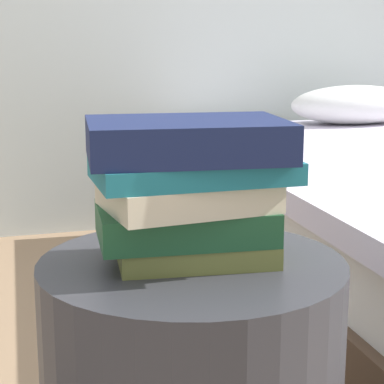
{
  "coord_description": "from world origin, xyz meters",
  "views": [
    {
      "loc": [
        -0.28,
        -0.94,
        0.8
      ],
      "look_at": [
        0.0,
        0.0,
        0.59
      ],
      "focal_mm": 65.25,
      "sensor_mm": 36.0,
      "label": 1
    }
  ],
  "objects_px": {
    "book_cream": "(188,194)",
    "book_navy": "(187,139)",
    "book_forest": "(185,223)",
    "book_teal": "(196,170)",
    "book_olive": "(194,248)"
  },
  "relations": [
    {
      "from": "book_olive",
      "to": "book_navy",
      "type": "height_order",
      "value": "book_navy"
    },
    {
      "from": "book_forest",
      "to": "book_navy",
      "type": "height_order",
      "value": "book_navy"
    },
    {
      "from": "book_cream",
      "to": "book_teal",
      "type": "bearing_deg",
      "value": -30.53
    },
    {
      "from": "book_teal",
      "to": "book_navy",
      "type": "xyz_separation_m",
      "value": [
        -0.01,
        0.01,
        0.04
      ]
    },
    {
      "from": "book_forest",
      "to": "book_cream",
      "type": "bearing_deg",
      "value": -79.96
    },
    {
      "from": "book_navy",
      "to": "book_forest",
      "type": "bearing_deg",
      "value": 100.64
    },
    {
      "from": "book_cream",
      "to": "book_navy",
      "type": "relative_size",
      "value": 0.82
    },
    {
      "from": "book_forest",
      "to": "book_teal",
      "type": "height_order",
      "value": "book_teal"
    },
    {
      "from": "book_teal",
      "to": "book_navy",
      "type": "bearing_deg",
      "value": 140.79
    },
    {
      "from": "book_olive",
      "to": "book_navy",
      "type": "bearing_deg",
      "value": -145.3
    },
    {
      "from": "book_forest",
      "to": "book_navy",
      "type": "xyz_separation_m",
      "value": [
        0.0,
        -0.01,
        0.12
      ]
    },
    {
      "from": "book_cream",
      "to": "book_teal",
      "type": "relative_size",
      "value": 0.82
    },
    {
      "from": "book_forest",
      "to": "book_navy",
      "type": "relative_size",
      "value": 0.9
    },
    {
      "from": "book_forest",
      "to": "book_navy",
      "type": "distance_m",
      "value": 0.12
    },
    {
      "from": "book_teal",
      "to": "book_forest",
      "type": "bearing_deg",
      "value": 125.37
    }
  ]
}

